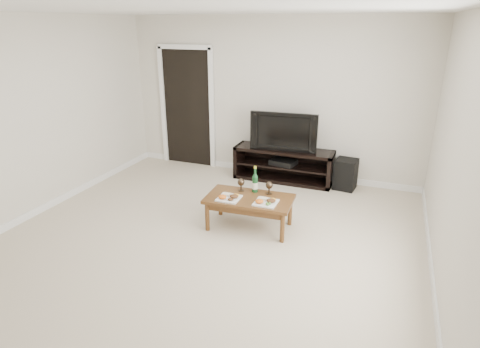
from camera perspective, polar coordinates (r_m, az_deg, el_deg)
The scene contains 14 objects.
floor at distance 4.76m, azimuth -5.93°, elevation -10.74°, with size 5.50×5.50×0.00m, color beige.
back_wall at distance 6.74m, azimuth 4.45°, elevation 10.63°, with size 5.00×0.04×2.60m, color beige.
ceiling at distance 4.07m, azimuth -7.39°, elevation 22.63°, with size 5.00×5.50×0.04m, color white.
doorway at distance 7.35m, azimuth -7.49°, elevation 9.18°, with size 0.90×0.02×2.05m, color black.
media_console at distance 6.66m, azimuth 6.18°, elevation 1.32°, with size 1.62×0.45×0.55m, color black.
television at distance 6.49m, azimuth 6.38°, elevation 6.19°, with size 1.07×0.14×0.62m, color black.
av_receiver at distance 6.64m, azimuth 6.17°, elevation 1.70°, with size 0.40×0.30×0.08m, color black.
subwoofer at distance 6.52m, azimuth 14.79°, elevation -0.02°, with size 0.32×0.32×0.48m, color black.
coffee_table at distance 5.13m, azimuth 1.32°, elevation -5.50°, with size 1.08×0.59×0.42m, color brown.
plate_left at distance 4.98m, azimuth -1.59°, elevation -3.20°, with size 0.27×0.27×0.07m, color white.
plate_right at distance 4.87m, azimuth 3.70°, elevation -3.82°, with size 0.27×0.27×0.07m, color white.
wine_bottle at distance 5.14m, azimuth 2.15°, elevation -0.74°, with size 0.07×0.07×0.35m, color #103B1A.
goblet_left at distance 5.20m, azimuth 0.16°, elevation -1.54°, with size 0.09×0.09×0.17m, color #3B2D20, non-canonical shape.
goblet_right at distance 5.12m, azimuth 4.17°, elevation -1.97°, with size 0.09×0.09×0.17m, color #3B2D20, non-canonical shape.
Camera 1 is at (1.90, -3.59, 2.47)m, focal length 30.00 mm.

